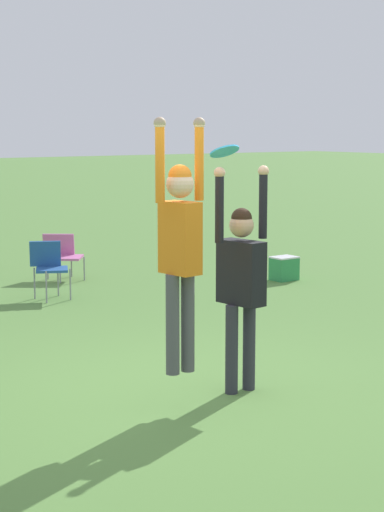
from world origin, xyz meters
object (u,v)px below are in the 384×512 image
at_px(frisbee, 224,151).
at_px(camping_chair_3, 49,264).
at_px(cooler_box, 284,268).
at_px(camping_chair_2, 63,253).
at_px(person_jumping, 180,239).
at_px(person_defending, 241,274).

relative_size(frisbee, camping_chair_3, 0.33).
bearing_deg(cooler_box, camping_chair_2, 142.40).
bearing_deg(person_jumping, camping_chair_2, -25.31).
bearing_deg(frisbee, person_defending, -17.01).
bearing_deg(camping_chair_3, frisbee, 108.79).
height_order(person_jumping, person_defending, person_jumping).
relative_size(person_defending, camping_chair_3, 2.54).
distance_m(person_jumping, frisbee, 0.95).
height_order(person_jumping, camping_chair_2, person_jumping).
height_order(person_jumping, frisbee, person_jumping).
bearing_deg(person_jumping, cooler_box, -56.34).
xyz_separation_m(camping_chair_2, cooler_box, (2.88, -2.22, -0.24)).
relative_size(camping_chair_3, cooler_box, 2.05).
relative_size(person_jumping, camping_chair_2, 2.79).
height_order(person_defending, camping_chair_2, person_defending).
bearing_deg(cooler_box, camping_chair_3, 166.89).
bearing_deg(person_jumping, frisbee, -83.50).
distance_m(person_defending, camping_chair_2, 6.63).
distance_m(frisbee, camping_chair_2, 6.83).
height_order(person_jumping, camping_chair_3, person_jumping).
xyz_separation_m(person_jumping, camping_chair_3, (1.32, 5.18, -1.01)).
height_order(frisbee, camping_chair_2, frisbee).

